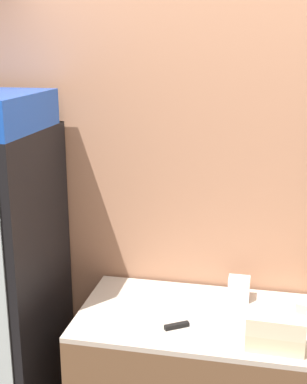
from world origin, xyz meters
TOP-DOWN VIEW (x-y plane):
  - wall_back at (0.00, 1.28)m, footprint 5.20×0.09m
  - sandwich_stack_bottom at (0.12, 0.65)m, footprint 0.26×0.11m
  - sandwich_stack_middle at (0.12, 0.65)m, footprint 0.26×0.11m
  - chefs_knife at (-0.28, 0.78)m, footprint 0.30×0.21m
  - napkin_dispenser at (-0.06, 1.10)m, footprint 0.11×0.09m

SIDE VIEW (x-z plane):
  - chefs_knife at x=-0.28m, z-range 0.89..0.92m
  - sandwich_stack_bottom at x=0.12m, z-range 0.90..0.98m
  - napkin_dispenser at x=-0.06m, z-range 0.90..1.02m
  - sandwich_stack_middle at x=0.12m, z-range 0.98..1.06m
  - wall_back at x=0.00m, z-range 0.00..2.70m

